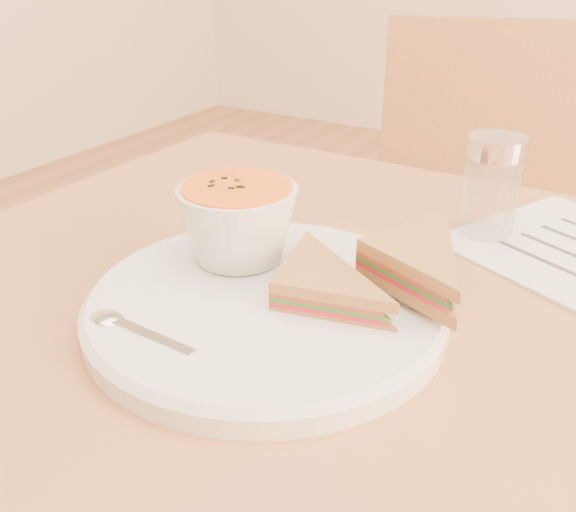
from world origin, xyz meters
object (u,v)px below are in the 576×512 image
Objects in this scene: chair_far at (482,311)px; soup_bowl at (238,227)px; plate at (266,307)px; condiment_shaker at (491,187)px.

soup_bowl is (-0.11, -0.56, 0.35)m from chair_far.
plate is 0.08m from soup_bowl.
chair_far reaches higher than condiment_shaker.
condiment_shaker reaches higher than soup_bowl.
soup_bowl is at bearing 59.15° from chair_far.
chair_far is 3.02× the size of plate.
soup_bowl is at bearing -127.78° from condiment_shaker.
chair_far reaches higher than plate.
plate is 2.81× the size of soup_bowl.
plate is at bearing -37.19° from soup_bowl.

